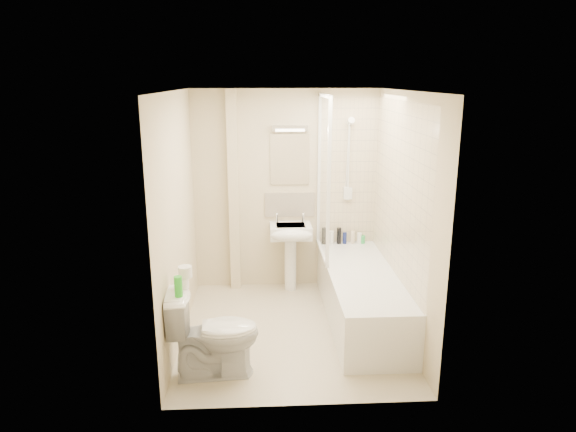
{
  "coord_description": "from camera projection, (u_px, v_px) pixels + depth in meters",
  "views": [
    {
      "loc": [
        -0.3,
        -4.78,
        2.51
      ],
      "look_at": [
        -0.03,
        0.2,
        1.17
      ],
      "focal_mm": 32.0,
      "sensor_mm": 36.0,
      "label": 1
    }
  ],
  "objects": [
    {
      "name": "wall_left",
      "position": [
        177.0,
        220.0,
        4.91
      ],
      "size": [
        0.02,
        2.5,
        2.4
      ],
      "primitive_type": "cube",
      "color": "beige",
      "rests_on": "ground"
    },
    {
      "name": "floor",
      "position": [
        292.0,
        331.0,
        5.28
      ],
      "size": [
        2.5,
        2.5,
        0.0
      ],
      "primitive_type": "plane",
      "color": "beige",
      "rests_on": "ground"
    },
    {
      "name": "toilet",
      "position": [
        214.0,
        333.0,
        4.41
      ],
      "size": [
        0.55,
        0.83,
        0.78
      ],
      "primitive_type": "imported",
      "rotation": [
        0.0,
        0.0,
        1.64
      ],
      "color": "white",
      "rests_on": "ground"
    },
    {
      "name": "bottle_green",
      "position": [
        362.0,
        239.0,
        6.29
      ],
      "size": [
        0.06,
        0.06,
        0.1
      ],
      "primitive_type": "cylinder",
      "color": "green",
      "rests_on": "bathtub"
    },
    {
      "name": "bottle_black_a",
      "position": [
        324.0,
        236.0,
        6.25
      ],
      "size": [
        0.05,
        0.05,
        0.2
      ],
      "primitive_type": "cylinder",
      "color": "black",
      "rests_on": "bathtub"
    },
    {
      "name": "bathtub",
      "position": [
        361.0,
        295.0,
        5.43
      ],
      "size": [
        0.7,
        2.1,
        0.55
      ],
      "color": "white",
      "rests_on": "ground"
    },
    {
      "name": "tile_back",
      "position": [
        348.0,
        172.0,
        6.14
      ],
      "size": [
        0.7,
        0.01,
        1.75
      ],
      "primitive_type": "cube",
      "color": "beige",
      "rests_on": "wall_back"
    },
    {
      "name": "wall_right",
      "position": [
        404.0,
        217.0,
        5.02
      ],
      "size": [
        0.02,
        2.5,
        2.4
      ],
      "primitive_type": "cube",
      "color": "beige",
      "rests_on": "ground"
    },
    {
      "name": "bottle_blue",
      "position": [
        345.0,
        238.0,
        6.27
      ],
      "size": [
        0.05,
        0.05,
        0.14
      ],
      "primitive_type": "cylinder",
      "color": "navy",
      "rests_on": "bathtub"
    },
    {
      "name": "toilet_roll_upper",
      "position": [
        185.0,
        272.0,
        4.32
      ],
      "size": [
        0.12,
        0.12,
        0.1
      ],
      "primitive_type": "cylinder",
      "color": "white",
      "rests_on": "toilet_roll_lower"
    },
    {
      "name": "splashback",
      "position": [
        290.0,
        205.0,
        6.21
      ],
      "size": [
        0.6,
        0.02,
        0.3
      ],
      "primitive_type": "cube",
      "color": "beige",
      "rests_on": "wall_back"
    },
    {
      "name": "pedestal_sink",
      "position": [
        291.0,
        239.0,
        6.08
      ],
      "size": [
        0.49,
        0.46,
        0.95
      ],
      "color": "white",
      "rests_on": "ground"
    },
    {
      "name": "bottle_white_b",
      "position": [
        359.0,
        238.0,
        6.28
      ],
      "size": [
        0.06,
        0.06,
        0.13
      ],
      "primitive_type": "cylinder",
      "color": "white",
      "rests_on": "bathtub"
    },
    {
      "name": "pipe_boxing",
      "position": [
        234.0,
        193.0,
        6.08
      ],
      "size": [
        0.12,
        0.12,
        2.4
      ],
      "primitive_type": "cube",
      "color": "beige",
      "rests_on": "ground"
    },
    {
      "name": "strip_light",
      "position": [
        290.0,
        128.0,
        5.94
      ],
      "size": [
        0.42,
        0.07,
        0.07
      ],
      "primitive_type": "cube",
      "color": "silver",
      "rests_on": "wall_back"
    },
    {
      "name": "bottle_cream",
      "position": [
        353.0,
        237.0,
        6.27
      ],
      "size": [
        0.05,
        0.05,
        0.16
      ],
      "primitive_type": "cylinder",
      "color": "beige",
      "rests_on": "bathtub"
    },
    {
      "name": "wall_back",
      "position": [
        286.0,
        191.0,
        6.17
      ],
      "size": [
        2.2,
        0.02,
        2.4
      ],
      "primitive_type": "cube",
      "color": "beige",
      "rests_on": "ground"
    },
    {
      "name": "green_bottle",
      "position": [
        178.0,
        287.0,
        4.18
      ],
      "size": [
        0.07,
        0.07,
        0.17
      ],
      "primitive_type": "cylinder",
      "color": "green",
      "rests_on": "toilet"
    },
    {
      "name": "bottle_black_b",
      "position": [
        339.0,
        236.0,
        6.26
      ],
      "size": [
        0.05,
        0.05,
        0.2
      ],
      "primitive_type": "cylinder",
      "color": "black",
      "rests_on": "bathtub"
    },
    {
      "name": "mirror",
      "position": [
        290.0,
        160.0,
        6.06
      ],
      "size": [
        0.46,
        0.01,
        0.6
      ],
      "primitive_type": "cube",
      "color": "white",
      "rests_on": "wall_back"
    },
    {
      "name": "shower_screen",
      "position": [
        323.0,
        177.0,
        5.69
      ],
      "size": [
        0.04,
        0.92,
        1.8
      ],
      "color": "white",
      "rests_on": "bathtub"
    },
    {
      "name": "ceiling",
      "position": [
        292.0,
        91.0,
        4.65
      ],
      "size": [
        2.2,
        2.5,
        0.02
      ],
      "primitive_type": "cube",
      "color": "white",
      "rests_on": "wall_back"
    },
    {
      "name": "shower_fixture",
      "position": [
        349.0,
        163.0,
        6.06
      ],
      "size": [
        0.1,
        0.16,
        0.99
      ],
      "color": "white",
      "rests_on": "wall_back"
    },
    {
      "name": "toilet_roll_lower",
      "position": [
        182.0,
        282.0,
        4.36
      ],
      "size": [
        0.12,
        0.12,
        0.1
      ],
      "primitive_type": "cylinder",
      "color": "white",
      "rests_on": "toilet"
    },
    {
      "name": "bottle_white_a",
      "position": [
        332.0,
        237.0,
        6.26
      ],
      "size": [
        0.06,
        0.06,
        0.16
      ],
      "primitive_type": "cylinder",
      "color": "white",
      "rests_on": "bathtub"
    },
    {
      "name": "tile_right",
      "position": [
        399.0,
        190.0,
        5.15
      ],
      "size": [
        0.01,
        2.1,
        1.75
      ],
      "primitive_type": "cube",
      "color": "beige",
      "rests_on": "wall_right"
    }
  ]
}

